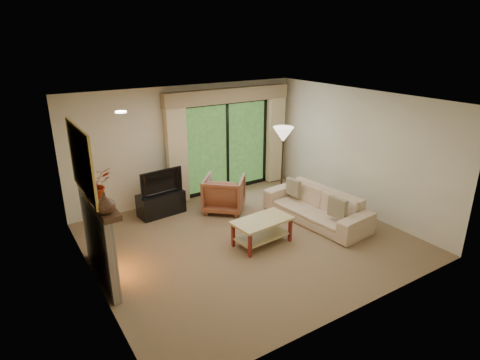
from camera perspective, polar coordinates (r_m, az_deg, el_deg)
floor at (r=7.61m, az=1.23°, el=-8.47°), size 5.50×5.50×0.00m
ceiling at (r=6.76m, az=1.39°, el=11.28°), size 5.50×5.50×0.00m
wall_back at (r=9.17m, az=-7.42°, el=5.16°), size 5.00×0.00×5.00m
wall_front at (r=5.35m, az=16.42°, el=-6.69°), size 5.00×0.00×5.00m
wall_left at (r=6.10m, az=-20.79°, el=-3.80°), size 0.00×5.00×5.00m
wall_right at (r=8.84m, az=16.35°, el=3.94°), size 0.00×5.00×5.00m
fireplace at (r=6.55m, az=-19.49°, el=-7.91°), size 0.24×1.70×1.37m
mirror at (r=6.08m, az=-21.63°, el=2.55°), size 0.07×1.45×1.02m
sliding_door at (r=9.63m, az=-1.84°, el=4.80°), size 2.26×0.10×2.16m
curtain_left at (r=8.92m, az=-8.98°, el=3.99°), size 0.45×0.18×2.35m
curtain_right at (r=10.25m, az=5.01°, el=6.26°), size 0.45×0.18×2.35m
cornice at (r=9.31m, az=-1.64°, el=11.95°), size 3.20×0.24×0.32m
media_console at (r=8.69m, az=-11.14°, el=-3.30°), size 1.01×0.53×0.48m
tv at (r=8.50m, az=-11.37°, el=-0.15°), size 0.94×0.21×0.53m
armchair at (r=8.67m, az=-2.27°, el=-1.94°), size 1.18×1.19×0.78m
sofa at (r=8.33m, az=10.77°, el=-3.68°), size 1.10×2.33×0.66m
pillow_near at (r=7.77m, az=13.70°, el=-3.87°), size 0.14×0.40×0.39m
pillow_far at (r=8.64m, az=7.58°, el=-1.03°), size 0.13×0.36×0.36m
coffee_table at (r=7.37m, az=3.14°, el=-7.33°), size 1.13×0.68×0.49m
floor_lamp at (r=9.10m, az=6.01°, el=2.21°), size 0.56×0.56×1.72m
vase at (r=5.64m, az=-18.68°, el=-3.11°), size 0.35×0.35×0.29m
branches at (r=6.05m, az=-19.96°, el=-0.66°), size 0.54×0.51×0.49m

